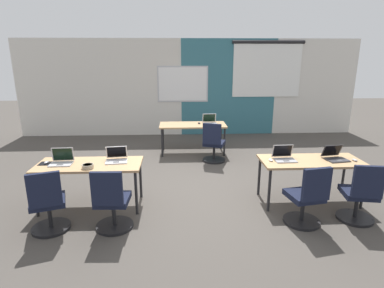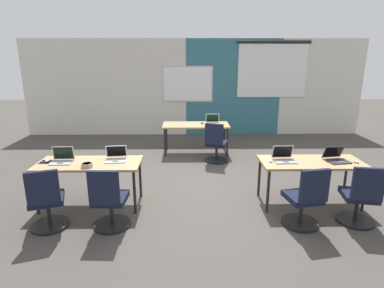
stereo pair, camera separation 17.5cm
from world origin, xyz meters
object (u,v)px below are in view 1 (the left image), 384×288
(mouse_near_right_inner, at_px, (271,160))
(laptop_near_right_end, at_px, (335,157))
(mouse_far_right, at_px, (199,123))
(chair_near_left_inner, at_px, (112,205))
(laptop_near_left_inner, at_px, (116,158))
(desk_near_left, at_px, (89,167))
(laptop_far_right, at_px, (210,121))
(chair_near_left_end, at_px, (48,206))
(snack_bowl, at_px, (88,166))
(chair_far_right, at_px, (213,146))
(chair_near_right_inner, at_px, (307,201))
(chair_near_right_end, at_px, (360,198))
(mouse_near_left_end, at_px, (46,162))
(mouse_near_right_end, at_px, (355,160))
(laptop_near_left_end, at_px, (62,161))
(laptop_near_right_inner, at_px, (284,157))
(desk_far_center, at_px, (193,127))
(desk_near_right, at_px, (311,163))

(mouse_near_right_inner, bearing_deg, laptop_near_right_end, 1.50)
(mouse_far_right, relative_size, chair_near_left_inner, 0.12)
(laptop_near_left_inner, bearing_deg, desk_near_left, -172.76)
(desk_near_left, xyz_separation_m, laptop_far_right, (2.17, 2.87, 0.11))
(chair_near_left_end, height_order, snack_bowl, chair_near_left_end)
(laptop_far_right, relative_size, laptop_near_left_inner, 0.94)
(chair_far_right, bearing_deg, snack_bowl, 66.29)
(snack_bowl, bearing_deg, laptop_near_right_end, 3.21)
(laptop_far_right, bearing_deg, chair_near_left_inner, -117.72)
(chair_near_right_inner, height_order, laptop_far_right, laptop_far_right)
(chair_near_right_end, xyz_separation_m, mouse_near_left_end, (-4.61, 0.72, 0.36))
(chair_near_right_end, bearing_deg, chair_near_left_end, 10.41)
(chair_near_right_inner, bearing_deg, chair_near_left_inner, -10.68)
(mouse_near_right_end, bearing_deg, laptop_near_left_end, 178.72)
(chair_far_right, bearing_deg, chair_near_right_inner, 128.52)
(chair_far_right, relative_size, chair_near_left_inner, 1.00)
(laptop_near_right_end, distance_m, snack_bowl, 3.86)
(desk_near_left, distance_m, laptop_near_right_inner, 3.07)
(mouse_near_right_end, relative_size, chair_far_right, 0.12)
(mouse_far_right, height_order, snack_bowl, snack_bowl)
(chair_near_right_inner, relative_size, chair_near_left_end, 1.00)
(laptop_near_left_end, bearing_deg, mouse_near_right_inner, -2.83)
(chair_near_left_end, bearing_deg, desk_near_left, -135.76)
(desk_far_center, xyz_separation_m, laptop_near_left_inner, (-1.35, -2.70, 0.11))
(mouse_near_right_inner, height_order, snack_bowl, snack_bowl)
(mouse_near_left_end, bearing_deg, laptop_far_right, 45.15)
(chair_far_right, distance_m, snack_bowl, 3.16)
(laptop_near_right_inner, height_order, laptop_near_right_end, laptop_near_right_inner)
(laptop_near_right_end, height_order, mouse_far_right, laptop_near_right_end)
(laptop_near_left_end, height_order, chair_near_left_end, laptop_near_left_end)
(snack_bowl, bearing_deg, chair_near_left_end, -128.08)
(chair_far_right, bearing_deg, desk_near_left, 63.03)
(laptop_near_left_inner, bearing_deg, desk_far_center, 57.04)
(mouse_near_right_inner, relative_size, chair_near_right_end, 0.11)
(mouse_near_right_end, distance_m, chair_near_left_end, 4.61)
(chair_near_left_end, bearing_deg, mouse_far_right, -141.16)
(chair_far_right, bearing_deg, chair_near_right_end, 142.06)
(desk_near_left, bearing_deg, chair_near_right_inner, -13.23)
(mouse_near_right_inner, xyz_separation_m, laptop_far_right, (-0.67, 2.89, 0.03))
(chair_near_left_inner, bearing_deg, chair_near_left_end, 2.85)
(chair_near_left_inner, bearing_deg, desk_far_center, -107.41)
(desk_far_center, height_order, chair_near_right_inner, chair_near_right_inner)
(desk_near_left, xyz_separation_m, chair_near_right_end, (3.95, -0.69, -0.28))
(desk_near_right, relative_size, laptop_near_right_inner, 4.69)
(chair_near_left_end, bearing_deg, laptop_near_right_inner, 173.92)
(desk_far_center, relative_size, laptop_far_right, 4.68)
(desk_near_right, xyz_separation_m, mouse_near_left_end, (-4.16, 0.03, 0.08))
(chair_near_right_inner, distance_m, mouse_near_right_end, 1.25)
(laptop_near_left_end, bearing_deg, chair_near_right_inner, -14.13)
(snack_bowl, bearing_deg, laptop_near_right_inner, 4.46)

